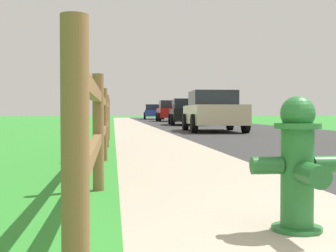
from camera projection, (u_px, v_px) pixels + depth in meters
The scene contains 10 objects.
ground_plane at pixel (149, 125), 26.25m from camera, with size 120.00×120.00×0.00m, color #328C2F.
road_asphalt at pixel (203, 124), 28.65m from camera, with size 7.00×66.00×0.01m, color #313131.
curb_concrete at pixel (98, 125), 27.88m from camera, with size 6.00×66.00×0.01m, color #B1A48F.
grass_verge at pixel (73, 125), 27.70m from camera, with size 5.00×66.00×0.00m, color #328C2F.
fire_hydrant at pixel (298, 164), 2.96m from camera, with size 0.61×0.51×0.88m.
rail_fence at pixel (104, 119), 7.18m from camera, with size 0.11×11.04×1.15m.
parked_suv_beige at pixel (213, 111), 18.17m from camera, with size 2.28×4.49×1.61m.
parked_car_black at pixel (187, 112), 27.27m from camera, with size 2.33×4.93×1.54m.
parked_car_red at pixel (169, 111), 37.68m from camera, with size 2.07×4.46×1.70m.
parked_car_blue at pixel (154, 112), 48.20m from camera, with size 2.33×4.90×1.56m.
Camera 1 is at (-2.05, -1.18, 0.78)m, focal length 49.00 mm.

